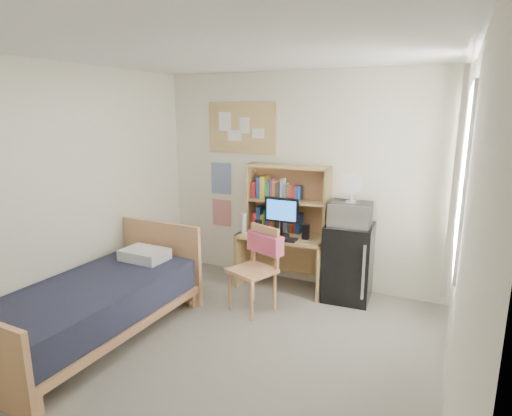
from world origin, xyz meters
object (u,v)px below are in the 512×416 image
at_px(speaker_left, 258,227).
at_px(desk_fan, 352,189).
at_px(bed, 93,311).
at_px(mini_fridge, 348,262).
at_px(speaker_right, 306,232).
at_px(monitor, 282,218).
at_px(desk, 283,261).
at_px(microwave, 350,214).
at_px(bulletin_board, 242,128).
at_px(desk_chair, 252,270).

height_order(speaker_left, desk_fan, desk_fan).
relative_size(bed, desk_fan, 6.75).
distance_m(mini_fridge, speaker_right, 0.59).
xyz_separation_m(monitor, speaker_right, (0.30, 0.01, -0.13)).
relative_size(desk, desk_fan, 3.59).
distance_m(bed, desk_fan, 2.93).
bearing_deg(speaker_left, microwave, 2.28).
bearing_deg(speaker_right, desk, 168.69).
distance_m(speaker_left, speaker_right, 0.60).
xyz_separation_m(desk, speaker_right, (0.30, -0.05, 0.43)).
distance_m(bulletin_board, mini_fridge, 2.11).
height_order(bulletin_board, desk_chair, bulletin_board).
distance_m(monitor, desk_fan, 0.89).
distance_m(mini_fridge, microwave, 0.57).
relative_size(microwave, desk_fan, 1.50).
bearing_deg(desk_chair, bed, -112.28).
distance_m(desk_chair, speaker_right, 0.82).
relative_size(desk_chair, bed, 0.46).
bearing_deg(mini_fridge, bulletin_board, 166.55).
relative_size(desk_chair, desk_fan, 3.10).
xyz_separation_m(bulletin_board, desk_chair, (0.62, -1.01, -1.46)).
height_order(bulletin_board, desk_fan, bulletin_board).
distance_m(desk, speaker_right, 0.52).
bearing_deg(monitor, desk_chair, -97.31).
bearing_deg(desk, speaker_left, -168.69).
relative_size(desk, speaker_left, 6.61).
height_order(bed, speaker_left, speaker_left).
bearing_deg(bed, desk_fan, 45.51).
xyz_separation_m(desk_chair, monitor, (0.07, 0.66, 0.43)).
xyz_separation_m(bed, speaker_right, (1.48, 1.84, 0.48)).
relative_size(desk_chair, microwave, 2.06).
bearing_deg(desk_fan, bed, -139.60).
xyz_separation_m(desk, desk_chair, (-0.07, -0.72, 0.13)).
bearing_deg(speaker_right, bulletin_board, 160.02).
bearing_deg(monitor, speaker_left, 180.00).
bearing_deg(bulletin_board, mini_fridge, -10.10).
relative_size(desk_chair, monitor, 2.09).
height_order(monitor, desk_fan, desk_fan).
bearing_deg(monitor, desk_fan, 3.13).
relative_size(bulletin_board, speaker_right, 5.29).
xyz_separation_m(monitor, speaker_left, (-0.30, -0.01, -0.14)).
bearing_deg(bulletin_board, bed, -102.77).
relative_size(monitor, speaker_right, 2.50).
relative_size(bulletin_board, desk_chair, 1.01).
bearing_deg(bulletin_board, monitor, -26.49).
xyz_separation_m(mini_fridge, bed, (-1.98, -1.92, -0.17)).
bearing_deg(microwave, bed, -139.60).
xyz_separation_m(speaker_right, microwave, (0.50, 0.05, 0.26)).
height_order(desk_chair, speaker_left, desk_chair).
distance_m(desk, bed, 2.24).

